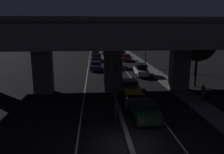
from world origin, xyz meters
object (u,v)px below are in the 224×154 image
at_px(car_dark_blue_fourth, 116,63).
at_px(car_dark_green_lead, 144,109).
at_px(traffic_light_left_of_median, 115,79).
at_px(car_dark_blue_second_oncoming, 96,58).
at_px(car_dark_blue_third_oncoming, 95,52).
at_px(car_dark_red_fifth, 126,58).
at_px(car_dark_blue_lead_oncoming, 96,66).
at_px(motorcycle_blue_filtering_near, 127,105).
at_px(motorcycle_black_filtering_mid, 118,81).
at_px(pedestrian_on_sidewalk, 203,93).
at_px(street_lamp, 144,39).
at_px(car_white_third, 141,70).
at_px(car_taxi_yellow_second, 129,86).
at_px(car_dark_red_sixth, 122,54).

bearing_deg(car_dark_blue_fourth, car_dark_green_lead, -179.14).
distance_m(traffic_light_left_of_median, car_dark_blue_second_oncoming, 32.55).
bearing_deg(car_dark_blue_third_oncoming, car_dark_red_fifth, 24.89).
distance_m(car_dark_blue_lead_oncoming, motorcycle_blue_filtering_near, 19.75).
height_order(traffic_light_left_of_median, car_dark_blue_fourth, traffic_light_left_of_median).
xyz_separation_m(traffic_light_left_of_median, motorcycle_black_filtering_mid, (1.41, 11.15, -2.89)).
bearing_deg(motorcycle_blue_filtering_near, car_dark_blue_third_oncoming, 2.27).
bearing_deg(car_dark_blue_lead_oncoming, car_dark_blue_second_oncoming, -179.26).
bearing_deg(pedestrian_on_sidewalk, motorcycle_black_filtering_mid, 135.89).
xyz_separation_m(car_dark_blue_fourth, car_dark_red_fifth, (3.02, 8.35, -0.16)).
xyz_separation_m(car_dark_blue_third_oncoming, motorcycle_black_filtering_mid, (2.64, -33.88, -0.08)).
bearing_deg(car_dark_green_lead, car_dark_blue_third_oncoming, 3.76).
distance_m(street_lamp, car_white_third, 8.35).
bearing_deg(car_dark_red_fifth, pedestrian_on_sidewalk, -174.67).
bearing_deg(car_taxi_yellow_second, motorcycle_blue_filtering_near, 166.60).
distance_m(car_taxi_yellow_second, car_dark_red_fifth, 24.18).
height_order(car_white_third, car_dark_blue_second_oncoming, car_white_third).
distance_m(car_white_third, car_dark_blue_second_oncoming, 17.09).
distance_m(car_white_third, car_dark_red_fifth, 15.60).
distance_m(car_taxi_yellow_second, motorcycle_black_filtering_mid, 3.05).
height_order(car_dark_red_fifth, car_dark_blue_lead_oncoming, car_dark_blue_lead_oncoming).
bearing_deg(car_dark_blue_third_oncoming, motorcycle_blue_filtering_near, 0.63).
relative_size(traffic_light_left_of_median, car_dark_blue_third_oncoming, 1.24).
bearing_deg(street_lamp, traffic_light_left_of_median, -107.49).
xyz_separation_m(traffic_light_left_of_median, car_dark_green_lead, (2.38, 0.87, -2.76)).
bearing_deg(car_dark_red_sixth, motorcycle_black_filtering_mid, 171.12).
height_order(car_taxi_yellow_second, car_dark_red_fifth, car_dark_red_fifth).
height_order(car_dark_green_lead, car_dark_red_fifth, car_dark_red_fifth).
bearing_deg(car_dark_blue_fourth, car_white_third, -155.86).
bearing_deg(car_taxi_yellow_second, motorcycle_black_filtering_mid, 16.57).
relative_size(car_dark_blue_fourth, car_dark_blue_second_oncoming, 1.14).
height_order(street_lamp, car_dark_red_fifth, street_lamp).
bearing_deg(car_dark_red_fifth, motorcycle_black_filtering_mid, 167.66).
xyz_separation_m(car_dark_blue_third_oncoming, motorcycle_blue_filtering_near, (2.45, -42.75, -0.11)).
height_order(car_taxi_yellow_second, car_dark_blue_second_oncoming, car_dark_blue_second_oncoming).
xyz_separation_m(traffic_light_left_of_median, car_dark_blue_fourth, (2.41, 23.90, -2.61)).
xyz_separation_m(car_dark_red_sixth, car_dark_blue_third_oncoming, (-6.70, 5.47, -0.05)).
relative_size(car_dark_red_sixth, car_dark_blue_second_oncoming, 1.15).
xyz_separation_m(car_taxi_yellow_second, motorcycle_blue_filtering_near, (-1.17, -5.98, -0.14)).
xyz_separation_m(traffic_light_left_of_median, car_dark_red_sixth, (5.47, 39.56, -2.76)).
distance_m(car_taxi_yellow_second, car_dark_blue_third_oncoming, 36.94).
bearing_deg(car_dark_blue_second_oncoming, car_dark_red_fifth, 89.37).
xyz_separation_m(car_white_third, motorcycle_blue_filtering_near, (-4.29, -14.37, -0.36)).
xyz_separation_m(car_dark_green_lead, car_white_third, (3.14, 15.79, 0.21)).
bearing_deg(street_lamp, motorcycle_blue_filtering_near, -106.25).
bearing_deg(traffic_light_left_of_median, car_dark_red_fifth, 80.44).
bearing_deg(car_white_third, car_dark_blue_fourth, 24.44).
bearing_deg(motorcycle_blue_filtering_near, car_dark_red_fifth, -9.01).
bearing_deg(car_dark_green_lead, street_lamp, -13.45).
xyz_separation_m(traffic_light_left_of_median, motorcycle_blue_filtering_near, (1.23, 2.28, -2.91)).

